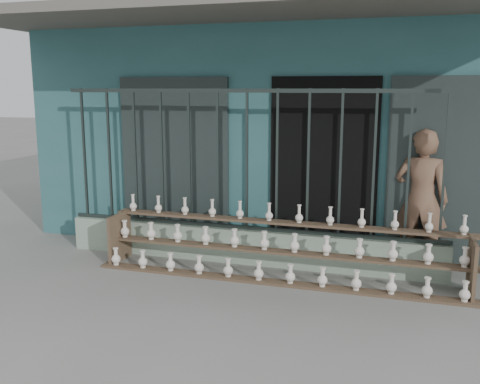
# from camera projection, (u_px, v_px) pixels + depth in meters

# --- Properties ---
(ground) EXTENTS (60.00, 60.00, 0.00)m
(ground) POSITION_uv_depth(u_px,v_px,m) (213.00, 299.00, 5.79)
(ground) COLOR slate
(workshop_building) EXTENTS (7.40, 6.60, 3.21)m
(workshop_building) POSITION_uv_depth(u_px,v_px,m) (293.00, 124.00, 9.46)
(workshop_building) COLOR #2C5A5E
(workshop_building) RESTS_ON ground
(parapet_wall) EXTENTS (5.00, 0.20, 0.45)m
(parapet_wall) POSITION_uv_depth(u_px,v_px,m) (247.00, 246.00, 6.97)
(parapet_wall) COLOR #8CA48D
(parapet_wall) RESTS_ON ground
(security_fence) EXTENTS (5.00, 0.04, 1.80)m
(security_fence) POSITION_uv_depth(u_px,v_px,m) (247.00, 161.00, 6.75)
(security_fence) COLOR #283330
(security_fence) RESTS_ON parapet_wall
(shelf_rack) EXTENTS (4.50, 0.68, 0.85)m
(shelf_rack) POSITION_uv_depth(u_px,v_px,m) (279.00, 248.00, 6.41)
(shelf_rack) COLOR brown
(shelf_rack) RESTS_ON ground
(elderly_woman) EXTENTS (0.70, 0.51, 1.77)m
(elderly_woman) POSITION_uv_depth(u_px,v_px,m) (421.00, 200.00, 6.61)
(elderly_woman) COLOR brown
(elderly_woman) RESTS_ON ground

